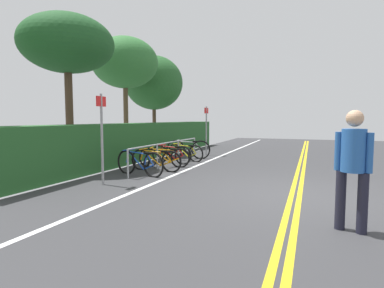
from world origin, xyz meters
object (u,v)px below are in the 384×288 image
bicycle_2 (164,157)px  tree_extra (154,83)px  bicycle_1 (156,160)px  sign_post_near (102,130)px  sign_post_far (206,126)px  bicycle_5 (188,149)px  tree_far_right (125,63)px  tree_mid (67,45)px  bicycle_0 (140,163)px  bicycle_3 (171,154)px  bike_rack (169,148)px  pedestrian (353,162)px  bicycle_4 (185,153)px

bicycle_2 → tree_extra: bearing=30.6°
tree_extra → bicycle_1: bearing=-151.7°
sign_post_near → sign_post_far: bearing=-3.6°
bicycle_1 → bicycle_5: 3.12m
bicycle_1 → tree_far_right: size_ratio=0.34×
tree_mid → tree_far_right: 4.00m
sign_post_far → bicycle_0: bearing=177.5°
bicycle_2 → tree_far_right: (2.92, 3.37, 3.77)m
bicycle_5 → tree_extra: size_ratio=0.34×
bicycle_1 → tree_extra: (7.09, 3.82, 3.25)m
bicycle_3 → bicycle_5: bearing=-1.7°
bicycle_5 → bicycle_3: bearing=178.3°
bicycle_0 → sign_post_near: sign_post_near is taller
bicycle_0 → bicycle_1: size_ratio=0.98×
bike_rack → bicycle_0: (-2.00, -0.04, -0.26)m
bicycle_2 → tree_extra: tree_extra is taller
pedestrian → tree_far_right: 11.56m
bicycle_3 → bicycle_2: bearing=-171.5°
bicycle_5 → tree_far_right: bearing=79.5°
bicycle_4 → sign_post_near: (-4.65, 0.24, 1.00)m
bike_rack → sign_post_near: 3.47m
tree_mid → tree_extra: size_ratio=0.98×
tree_extra → bicycle_2: bearing=-149.4°
bicycle_1 → bicycle_2: 0.81m
sign_post_near → bike_rack: bearing=-2.5°
bicycle_5 → tree_mid: bearing=139.6°
pedestrian → tree_mid: size_ratio=0.35×
tree_extra → sign_post_near: bearing=-159.1°
sign_post_far → bicycle_3: bearing=172.4°
bicycle_2 → sign_post_near: (-3.03, 0.16, 1.00)m
bicycle_1 → bicycle_4: bearing=0.5°
tree_extra → bicycle_0: bearing=-154.7°
bicycle_1 → bicycle_4: 2.42m
sign_post_near → sign_post_far: (6.64, -0.42, -0.03)m
tree_far_right → tree_extra: (3.36, 0.35, -0.51)m
sign_post_near → tree_mid: size_ratio=0.44×
bicycle_3 → bicycle_0: bearing=-176.5°
sign_post_far → tree_far_right: (-0.69, 3.62, 2.80)m
bicycle_1 → bicycle_3: (1.61, 0.22, -0.00)m
bike_rack → bicycle_4: 1.29m
bicycle_0 → bicycle_5: bearing=1.5°
sign_post_near → tree_mid: tree_mid is taller
bike_rack → sign_post_far: size_ratio=2.40×
bicycle_3 → sign_post_far: bearing=-7.6°
sign_post_far → tree_mid: bearing=145.6°
bicycle_5 → bicycle_2: bearing=-178.1°
tree_far_right → bicycle_5: bearing=-100.5°
bicycle_5 → sign_post_near: (-5.34, 0.09, 0.95)m
bicycle_3 → sign_post_near: size_ratio=0.75×
bicycle_3 → pedestrian: bearing=-134.8°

